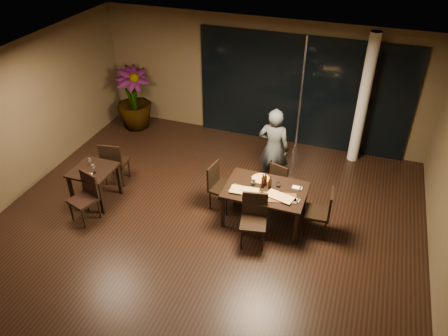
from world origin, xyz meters
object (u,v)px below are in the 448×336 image
chair_side_near (86,194)px  chair_main_left (219,184)px  chair_main_right (323,210)px  bottle_b (270,182)px  potted_plant (134,99)px  chair_main_near (254,216)px  side_table (94,174)px  chair_side_far (114,161)px  diner (273,149)px  main_table (265,192)px  bottle_c (265,179)px  chair_main_far (281,179)px  bottle_a (263,181)px

chair_side_near → chair_main_left: bearing=45.0°
chair_main_right → chair_main_left: bearing=-97.1°
chair_main_left → bottle_b: bearing=-86.0°
potted_plant → chair_main_left: bearing=-37.3°
chair_main_near → potted_plant: potted_plant is taller
side_table → chair_side_far: bearing=83.9°
chair_main_near → diner: 1.85m
potted_plant → side_table: bearing=-75.5°
main_table → bottle_c: bottle_c is taller
chair_main_far → bottle_c: bottle_c is taller
chair_side_near → diner: diner is taller
chair_side_far → chair_main_left: bearing=170.7°
side_table → chair_main_near: bearing=-1.7°
chair_main_near → chair_main_right: 1.27m
main_table → chair_side_near: (-3.23, -1.03, -0.13)m
chair_main_left → diner: diner is taller
main_table → potted_plant: 4.93m
potted_plant → chair_main_near: bearing=-37.5°
chair_side_near → bottle_b: 3.49m
chair_main_left → bottle_a: (0.91, -0.09, 0.36)m
chair_main_far → bottle_a: (-0.18, -0.76, 0.42)m
main_table → chair_main_right: bearing=0.1°
chair_main_left → diner: bearing=-28.2°
chair_main_far → bottle_c: 0.82m
bottle_b → bottle_c: bearing=149.6°
bottle_b → bottle_a: bearing=-176.1°
potted_plant → chair_main_right: bearing=-26.1°
bottle_b → diner: bearing=101.0°
chair_main_near → diner: diner is taller
chair_side_near → bottle_c: bottle_c is taller
chair_main_near → bottle_a: bearing=80.9°
main_table → chair_main_near: 0.61m
chair_main_far → chair_main_near: (-0.16, -1.39, 0.07)m
chair_side_near → bottle_c: 3.41m
chair_main_near → chair_side_near: (-3.19, -0.43, -0.00)m
bottle_a → bottle_b: size_ratio=1.06×
side_table → bottle_b: 3.52m
chair_main_left → diner: 1.41m
chair_side_far → bottle_b: (3.40, -0.09, 0.32)m
chair_main_left → potted_plant: potted_plant is taller
chair_main_far → chair_main_right: chair_main_right is taller
potted_plant → chair_side_near: bearing=-75.1°
main_table → diner: diner is taller
chair_main_left → side_table: bearing=113.1°
chair_main_far → bottle_b: size_ratio=3.12×
diner → bottle_c: 1.12m
main_table → diner: bearing=97.7°
chair_main_far → chair_main_left: 1.28m
main_table → bottle_b: 0.23m
chair_main_near → bottle_a: size_ratio=3.38×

